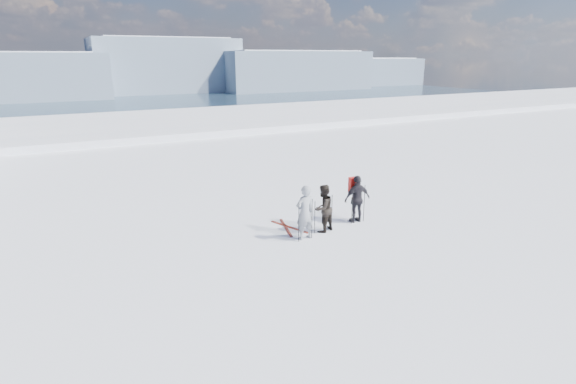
% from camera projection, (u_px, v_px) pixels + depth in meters
% --- Properties ---
extents(lake_basin, '(820.00, 820.00, 71.62)m').
position_uv_depth(lake_basin, '(169.00, 197.00, 40.57)').
color(lake_basin, white).
rests_on(lake_basin, ground).
extents(far_mountain_range, '(770.00, 110.00, 53.00)m').
position_uv_depth(far_mountain_range, '(92.00, 70.00, 413.98)').
color(far_mountain_range, slate).
rests_on(far_mountain_range, ground).
extents(skier_grey, '(0.71, 0.51, 1.82)m').
position_uv_depth(skier_grey, '(305.00, 213.00, 14.52)').
color(skier_grey, gray).
rests_on(skier_grey, ground).
extents(skier_dark, '(0.97, 0.86, 1.66)m').
position_uv_depth(skier_dark, '(323.00, 208.00, 15.18)').
color(skier_dark, black).
rests_on(skier_dark, ground).
extents(skier_pack, '(1.04, 0.49, 1.73)m').
position_uv_depth(skier_pack, '(357.00, 199.00, 16.05)').
color(skier_pack, black).
rests_on(skier_pack, ground).
extents(backpack, '(0.38, 0.23, 0.56)m').
position_uv_depth(backpack, '(355.00, 166.00, 15.93)').
color(backpack, red).
rests_on(backpack, skier_pack).
extents(ski_poles, '(3.02, 0.59, 1.37)m').
position_uv_depth(ski_poles, '(330.00, 213.00, 15.25)').
color(ski_poles, black).
rests_on(ski_poles, ground).
extents(skis_loose, '(0.74, 1.67, 0.03)m').
position_uv_depth(skis_loose, '(288.00, 227.00, 15.73)').
color(skis_loose, black).
rests_on(skis_loose, ground).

